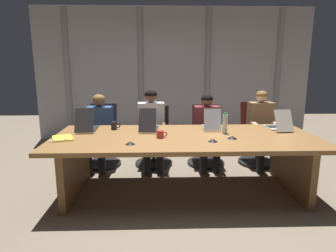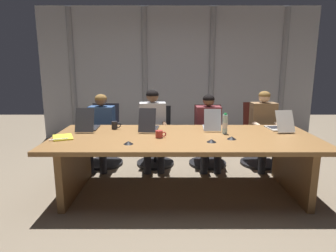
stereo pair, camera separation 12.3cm
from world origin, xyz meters
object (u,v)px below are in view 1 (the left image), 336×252
object	(u,v)px
office_chair_left_mid	(154,142)
spiral_notepad	(63,138)
water_bottle_primary	(225,124)
coffee_mug_near	(114,126)
office_chair_center	(206,142)
conference_mic_middle	(232,137)
laptop_left_mid	(149,126)
person_left_mid	(152,124)
conference_mic_right_side	(130,143)
conference_mic_left_side	(213,140)
coffee_mug_far	(160,134)
person_left_end	(99,127)
person_right_mid	(262,125)
office_chair_left_end	(102,142)
laptop_right_mid	(278,125)
laptop_left_end	(87,126)
office_chair_right_mid	(256,141)
person_center	(207,127)
laptop_center	(211,125)

from	to	relation	value
office_chair_left_mid	spiral_notepad	bearing A→B (deg)	-33.90
water_bottle_primary	coffee_mug_near	world-z (taller)	water_bottle_primary
office_chair_center	conference_mic_middle	xyz separation A→B (m)	(0.10, -1.26, 0.39)
laptop_left_mid	person_left_mid	bearing A→B (deg)	3.22
conference_mic_middle	conference_mic_right_side	world-z (taller)	same
conference_mic_left_side	coffee_mug_far	bearing A→B (deg)	161.09
person_left_end	conference_mic_middle	size ratio (longest dim) A/B	10.41
person_right_mid	office_chair_left_end	bearing A→B (deg)	-94.56
laptop_right_mid	conference_mic_left_side	world-z (taller)	laptop_right_mid
laptop_left_end	office_chair_center	world-z (taller)	laptop_left_end
office_chair_left_mid	conference_mic_left_side	xyz separation A→B (m)	(0.69, -1.38, 0.40)
coffee_mug_far	conference_mic_left_side	size ratio (longest dim) A/B	1.19
laptop_left_mid	conference_mic_left_side	size ratio (longest dim) A/B	4.24
office_chair_right_mid	person_left_mid	distance (m)	1.75
laptop_right_mid	person_center	size ratio (longest dim) A/B	0.41
laptop_left_mid	coffee_mug_near	distance (m)	0.48
person_left_mid	laptop_right_mid	bearing A→B (deg)	64.81
laptop_left_end	conference_mic_right_side	size ratio (longest dim) A/B	4.29
person_right_mid	water_bottle_primary	world-z (taller)	person_right_mid
laptop_left_mid	laptop_center	distance (m)	0.84
laptop_center	coffee_mug_far	bearing A→B (deg)	127.26
laptop_center	person_left_mid	xyz separation A→B (m)	(-0.82, 0.57, -0.10)
office_chair_right_mid	laptop_right_mid	bearing A→B (deg)	-6.15
laptop_left_end	conference_mic_right_side	xyz separation A→B (m)	(0.64, -0.72, -0.04)
laptop_right_mid	conference_mic_left_side	size ratio (longest dim) A/B	4.28
laptop_center	person_left_end	world-z (taller)	person_left_end
office_chair_left_mid	conference_mic_right_side	distance (m)	1.54
coffee_mug_near	spiral_notepad	xyz separation A→B (m)	(-0.54, -0.49, -0.04)
laptop_center	office_chair_right_mid	bearing A→B (deg)	-47.12
person_center	coffee_mug_near	size ratio (longest dim) A/B	8.96
laptop_center	office_chair_left_mid	distance (m)	1.15
person_left_end	coffee_mug_far	xyz separation A→B (m)	(0.94, -1.02, 0.13)
conference_mic_middle	conference_mic_right_side	size ratio (longest dim) A/B	1.00
office_chair_right_mid	coffee_mug_far	bearing A→B (deg)	-59.66
conference_mic_left_side	person_right_mid	bearing A→B (deg)	50.82
office_chair_left_end	person_left_mid	distance (m)	0.88
office_chair_center	water_bottle_primary	bearing A→B (deg)	6.65
coffee_mug_far	laptop_right_mid	bearing A→B (deg)	14.33
conference_mic_middle	laptop_right_mid	bearing A→B (deg)	33.28
laptop_right_mid	coffee_mug_near	xyz separation A→B (m)	(-2.20, 0.07, -0.00)
office_chair_left_end	coffee_mug_far	xyz separation A→B (m)	(0.93, -1.18, 0.41)
laptop_left_mid	laptop_left_end	bearing A→B (deg)	93.01
laptop_center	person_right_mid	world-z (taller)	person_right_mid
person_right_mid	conference_mic_right_side	world-z (taller)	person_right_mid
laptop_left_mid	spiral_notepad	size ratio (longest dim) A/B	1.28
office_chair_right_mid	office_chair_center	bearing A→B (deg)	-96.30
laptop_right_mid	office_chair_left_end	distance (m)	2.67
person_center	person_left_mid	bearing A→B (deg)	-91.71
office_chair_center	conference_mic_right_side	bearing A→B (deg)	-34.16
laptop_left_mid	coffee_mug_near	bearing A→B (deg)	85.60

